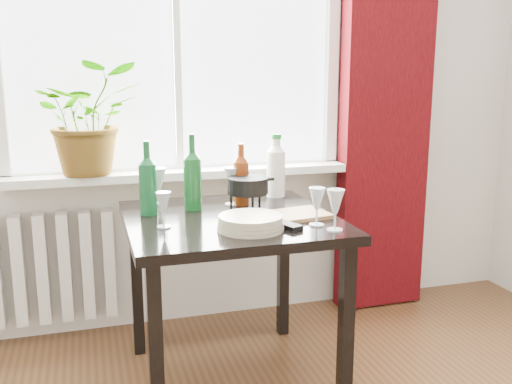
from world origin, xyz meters
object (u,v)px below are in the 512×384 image
object	(u,v)px
wineglass_front_left	(164,210)
tv_remote	(283,224)
wine_bottle_left	(148,178)
wine_bottle_right	(192,172)
wineglass_back_left	(159,185)
wineglass_far_right	(335,210)
wineglass_front_right	(317,206)
cleaning_bottle	(276,165)
plate_stack	(251,223)
wineglass_back_center	(232,186)
cutting_board	(291,215)
fondue_pot	(248,193)
table	(230,238)
radiator	(31,270)
potted_plant	(89,119)
bottle_amber	(241,174)

from	to	relation	value
wineglass_front_left	tv_remote	distance (m)	0.46
wine_bottle_left	tv_remote	bearing A→B (deg)	-35.97
wine_bottle_left	wine_bottle_right	xyz separation A→B (m)	(0.19, 0.03, 0.01)
wine_bottle_left	wineglass_back_left	bearing A→B (deg)	70.04
wineglass_far_right	wineglass_front_left	size ratio (longest dim) A/B	1.14
wineglass_front_right	wine_bottle_right	bearing A→B (deg)	135.68
wine_bottle_right	wineglass_back_left	distance (m)	0.22
cleaning_bottle	wineglass_far_right	bearing A→B (deg)	-88.26
wineglass_back_left	plate_stack	size ratio (longest dim) A/B	0.65
wineglass_back_center	cutting_board	xyz separation A→B (m)	(0.17, -0.29, -0.08)
fondue_pot	table	bearing A→B (deg)	-153.00
radiator	wineglass_back_center	size ratio (longest dim) A/B	4.56
potted_plant	radiator	bearing A→B (deg)	172.83
radiator	wineglass_far_right	world-z (taller)	wineglass_far_right
tv_remote	cutting_board	bearing A→B (deg)	35.90
wineglass_front_right	cutting_board	size ratio (longest dim) A/B	0.51
potted_plant	wineglass_far_right	world-z (taller)	potted_plant
wine_bottle_right	wineglass_back_center	xyz separation A→B (m)	(0.19, 0.04, -0.08)
wineglass_front_left	plate_stack	world-z (taller)	wineglass_front_left
wineglass_far_right	wineglass_back_center	xyz separation A→B (m)	(-0.26, 0.52, 0.01)
bottle_amber	cutting_board	size ratio (longest dim) A/B	0.94
potted_plant	cleaning_bottle	xyz separation A→B (m)	(0.84, -0.28, -0.22)
wineglass_back_center	tv_remote	size ratio (longest dim) A/B	0.97
plate_stack	table	bearing A→B (deg)	96.35
radiator	wineglass_far_right	bearing A→B (deg)	-38.99
plate_stack	cleaning_bottle	bearing A→B (deg)	62.17
table	wineglass_back_center	size ratio (longest dim) A/B	4.84
table	cutting_board	world-z (taller)	cutting_board
wineglass_front_right	wineglass_back_center	distance (m)	0.49
wine_bottle_right	plate_stack	distance (m)	0.43
wine_bottle_left	tv_remote	xyz separation A→B (m)	(0.47, -0.34, -0.15)
cleaning_bottle	wineglass_front_right	world-z (taller)	cleaning_bottle
table	plate_stack	xyz separation A→B (m)	(0.02, -0.22, 0.12)
wineglass_front_right	bottle_amber	bearing A→B (deg)	113.81
wine_bottle_right	wineglass_back_center	bearing A→B (deg)	11.22
cutting_board	wine_bottle_right	bearing A→B (deg)	144.95
cleaning_bottle	fondue_pot	distance (m)	0.29
cleaning_bottle	tv_remote	xyz separation A→B (m)	(-0.15, -0.52, -0.14)
radiator	bottle_amber	size ratio (longest dim) A/B	2.81
wineglass_back_center	wineglass_front_left	world-z (taller)	wineglass_back_center
wine_bottle_right	plate_stack	world-z (taller)	wine_bottle_right
bottle_amber	plate_stack	distance (m)	0.43
potted_plant	tv_remote	world-z (taller)	potted_plant
wine_bottle_right	tv_remote	distance (m)	0.49
cleaning_bottle	wineglass_far_right	xyz separation A→B (m)	(0.02, -0.64, -0.07)
wine_bottle_right	wineglass_back_left	world-z (taller)	wine_bottle_right
wine_bottle_left	cutting_board	size ratio (longest dim) A/B	1.04
tv_remote	wineglass_far_right	bearing A→B (deg)	-54.58
bottle_amber	plate_stack	bearing A→B (deg)	-100.43
bottle_amber	wineglass_far_right	xyz separation A→B (m)	(0.23, -0.51, -0.06)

